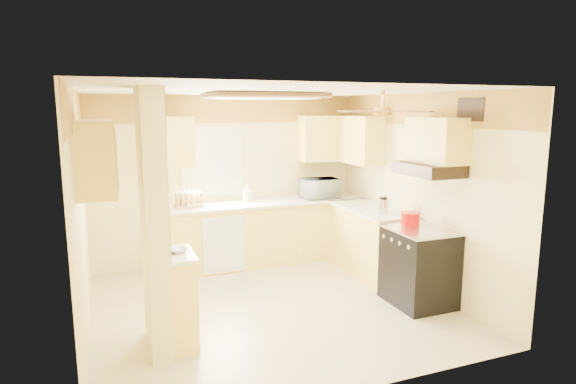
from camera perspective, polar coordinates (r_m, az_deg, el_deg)
name	(u,v)px	position (r m, az deg, el deg)	size (l,w,h in m)	color
floor	(271,306)	(5.86, -1.99, -13.36)	(4.00, 4.00, 0.00)	beige
ceiling	(270,91)	(5.39, -2.16, 11.88)	(4.00, 4.00, 0.00)	white
wall_back	(229,180)	(7.28, -7.02, 1.43)	(4.00, 4.00, 0.00)	#F3DF94
wall_front	(351,247)	(3.80, 7.51, -6.44)	(4.00, 4.00, 0.00)	#F3DF94
wall_left	(80,217)	(5.20, -23.39, -2.72)	(3.80, 3.80, 0.00)	#F3DF94
wall_right	(417,192)	(6.42, 15.03, 0.02)	(3.80, 3.80, 0.00)	#F3DF94
wallpaper_border	(228,109)	(7.19, -7.15, 9.72)	(4.00, 0.02, 0.40)	#FFC44B
partition_column	(154,223)	(4.68, -15.61, -3.61)	(0.20, 0.70, 2.50)	#F3DF94
partition_ledge	(181,301)	(4.94, -12.58, -12.49)	(0.25, 0.55, 0.90)	#FFDF64
ledge_top	(179,255)	(4.79, -12.79, -7.27)	(0.28, 0.58, 0.04)	white
lower_cabinets_back	(267,233)	(7.30, -2.48, -4.90)	(3.00, 0.60, 0.90)	#FFDF64
lower_cabinets_right	(371,242)	(6.92, 9.77, -5.88)	(0.60, 1.40, 0.90)	#FFDF64
countertop_back	(267,203)	(7.19, -2.48, -1.29)	(3.04, 0.64, 0.04)	white
countertop_right	(371,210)	(6.80, 9.81, -2.07)	(0.64, 1.44, 0.04)	white
dishwasher_panel	(224,245)	(6.82, -7.63, -6.23)	(0.58, 0.02, 0.80)	white
window	(212,161)	(7.18, -8.98, 3.67)	(0.92, 0.02, 1.02)	white
upper_cab_back_left	(171,142)	(6.89, -13.66, 5.77)	(0.60, 0.35, 0.70)	#FFDF64
upper_cab_back_right	(327,138)	(7.59, 4.70, 6.37)	(0.90, 0.35, 0.70)	#FFDF64
upper_cab_right	(358,140)	(7.30, 8.30, 6.16)	(0.35, 1.00, 0.70)	#FFDF64
upper_cab_left_wall	(95,158)	(4.86, -21.90, 3.72)	(0.35, 0.75, 0.70)	#FFDF64
upper_cab_over_stove	(436,140)	(5.80, 17.16, 5.87)	(0.35, 0.76, 0.52)	#FFDF64
stove	(419,266)	(5.99, 15.25, -8.49)	(0.68, 0.77, 0.92)	black
range_hood	(429,169)	(5.78, 16.33, 2.61)	(0.50, 0.76, 0.14)	black
poster_menu	(163,159)	(4.59, -14.57, 3.79)	(0.02, 0.42, 0.57)	black
poster_nashville	(166,228)	(4.70, -14.23, -4.11)	(0.02, 0.42, 0.57)	black
ceiling_light_panel	(264,96)	(5.89, -2.85, 11.27)	(1.35, 0.95, 0.06)	brown
ceiling_fan	(382,111)	(5.19, 11.13, 9.42)	(1.15, 1.15, 0.26)	gold
vent_grate	(471,109)	(5.62, 20.83, 9.13)	(0.02, 0.40, 0.25)	black
microwave	(320,188)	(7.45, 3.82, 0.44)	(0.55, 0.37, 0.30)	white
bowl	(178,250)	(4.79, -12.87, -6.72)	(0.19, 0.19, 0.05)	white
dutch_oven	(410,219)	(6.01, 14.30, -3.08)	(0.24, 0.24, 0.16)	red
kettle	(383,206)	(6.46, 11.21, -1.61)	(0.15, 0.15, 0.22)	silver
dish_rack	(188,202)	(6.90, -11.74, -1.12)	(0.39, 0.30, 0.22)	#D8B97D
utensil_crock	(247,196)	(7.20, -4.86, -0.47)	(0.12, 0.12, 0.25)	white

